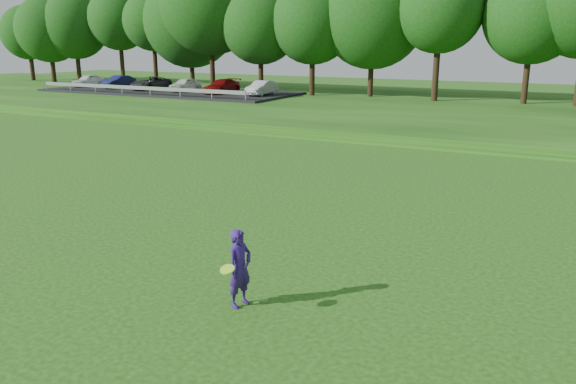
% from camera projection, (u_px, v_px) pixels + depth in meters
% --- Properties ---
extents(ground, '(140.00, 140.00, 0.00)m').
position_uv_depth(ground, '(68.00, 276.00, 12.82)').
color(ground, '#18480D').
rests_on(ground, ground).
extents(berm, '(130.00, 30.00, 0.60)m').
position_uv_depth(berm, '(431.00, 109.00, 41.86)').
color(berm, '#18480D').
rests_on(berm, ground).
extents(walking_path, '(130.00, 1.60, 0.04)m').
position_uv_depth(walking_path, '(367.00, 141.00, 29.94)').
color(walking_path, gray).
rests_on(walking_path, ground).
extents(treeline, '(104.00, 7.00, 15.00)m').
position_uv_depth(treeline, '(450.00, 2.00, 43.25)').
color(treeline, '#103D0E').
rests_on(treeline, berm).
extents(parking_lot, '(24.00, 9.00, 1.38)m').
position_uv_depth(parking_lot, '(167.00, 88.00, 51.34)').
color(parking_lot, black).
rests_on(parking_lot, berm).
extents(woman, '(0.50, 1.00, 1.61)m').
position_uv_depth(woman, '(240.00, 268.00, 11.18)').
color(woman, navy).
rests_on(woman, ground).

